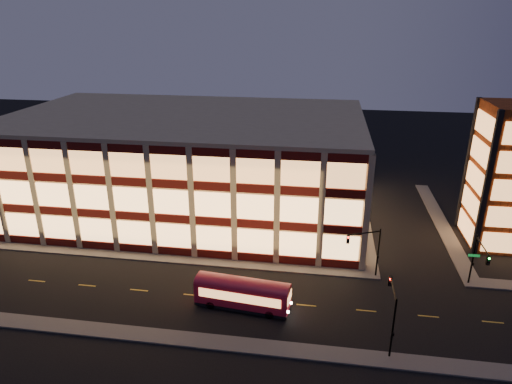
# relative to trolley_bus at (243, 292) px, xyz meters

# --- Properties ---
(ground) EXTENTS (200.00, 200.00, 0.00)m
(ground) POSITION_rel_trolley_bus_xyz_m (-9.62, 7.29, -1.79)
(ground) COLOR black
(ground) RESTS_ON ground
(sidewalk_office_south) EXTENTS (54.00, 2.00, 0.15)m
(sidewalk_office_south) POSITION_rel_trolley_bus_xyz_m (-12.62, 8.29, -1.72)
(sidewalk_office_south) COLOR #514F4C
(sidewalk_office_south) RESTS_ON ground
(sidewalk_office_east) EXTENTS (2.00, 30.00, 0.15)m
(sidewalk_office_east) POSITION_rel_trolley_bus_xyz_m (13.38, 24.29, -1.72)
(sidewalk_office_east) COLOR #514F4C
(sidewalk_office_east) RESTS_ON ground
(sidewalk_tower_west) EXTENTS (2.00, 30.00, 0.15)m
(sidewalk_tower_west) POSITION_rel_trolley_bus_xyz_m (24.38, 24.29, -1.72)
(sidewalk_tower_west) COLOR #514F4C
(sidewalk_tower_west) RESTS_ON ground
(sidewalk_near) EXTENTS (100.00, 2.00, 0.15)m
(sidewalk_near) POSITION_rel_trolley_bus_xyz_m (-9.62, -5.71, -1.72)
(sidewalk_near) COLOR #514F4C
(sidewalk_near) RESTS_ON ground
(office_building) EXTENTS (50.45, 30.45, 14.50)m
(office_building) POSITION_rel_trolley_bus_xyz_m (-12.53, 24.21, 5.46)
(office_building) COLOR tan
(office_building) RESTS_ON ground
(stair_tower) EXTENTS (8.60, 8.60, 18.00)m
(stair_tower) POSITION_rel_trolley_bus_xyz_m (30.34, 19.25, 7.20)
(stair_tower) COLOR #8C3814
(stair_tower) RESTS_ON ground
(traffic_signal_far) EXTENTS (3.79, 1.87, 6.00)m
(traffic_signal_far) POSITION_rel_trolley_bus_xyz_m (12.59, 7.53, 2.32)
(traffic_signal_far) COLOR black
(traffic_signal_far) RESTS_ON ground
(traffic_signal_right) EXTENTS (1.20, 4.37, 6.00)m
(traffic_signal_right) POSITION_rel_trolley_bus_xyz_m (23.88, 6.67, 2.31)
(traffic_signal_right) COLOR black
(traffic_signal_right) RESTS_ON ground
(traffic_signal_near) EXTENTS (0.32, 4.45, 6.00)m
(traffic_signal_near) POSITION_rel_trolley_bus_xyz_m (13.88, -3.74, 2.34)
(traffic_signal_near) COLOR black
(traffic_signal_near) RESTS_ON ground
(trolley_bus) EXTENTS (9.75, 3.41, 3.23)m
(trolley_bus) POSITION_rel_trolley_bus_xyz_m (0.00, 0.00, 0.00)
(trolley_bus) COLOR #A00821
(trolley_bus) RESTS_ON ground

